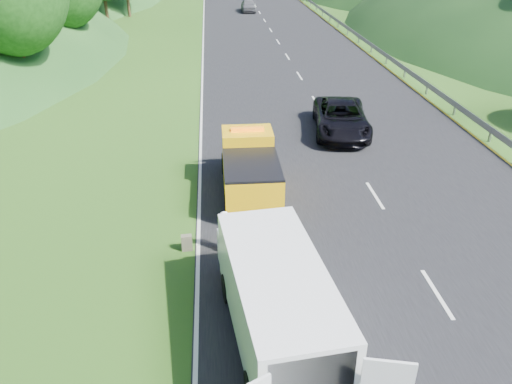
{
  "coord_description": "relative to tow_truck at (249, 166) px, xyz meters",
  "views": [
    {
      "loc": [
        -3.21,
        -12.82,
        9.37
      ],
      "look_at": [
        -1.87,
        2.3,
        1.3
      ],
      "focal_mm": 35.0,
      "sensor_mm": 36.0,
      "label": 1
    }
  ],
  "objects": [
    {
      "name": "child",
      "position": [
        0.34,
        -5.41,
        -1.15
      ],
      "size": [
        0.62,
        0.59,
        1.01
      ],
      "primitive_type": "imported",
      "rotation": [
        0.0,
        0.0,
        -0.57
      ],
      "color": "tan",
      "rests_on": "ground"
    },
    {
      "name": "tree_line_right",
      "position": [
        24.91,
        55.25,
        -1.15
      ],
      "size": [
        14.0,
        140.0,
        14.0
      ],
      "primitive_type": null,
      "color": "#255A1A",
      "rests_on": "ground"
    },
    {
      "name": "guardrail",
      "position": [
        12.21,
        47.75,
        -1.15
      ],
      "size": [
        0.06,
        140.0,
        1.52
      ],
      "primitive_type": "cube",
      "color": "gray",
      "rests_on": "ground"
    },
    {
      "name": "road_surface",
      "position": [
        4.91,
        35.25,
        -1.14
      ],
      "size": [
        14.0,
        200.0,
        0.02
      ],
      "primitive_type": "cube",
      "color": "black",
      "rests_on": "ground"
    },
    {
      "name": "passing_suv",
      "position": [
        5.15,
        6.1,
        -1.15
      ],
      "size": [
        3.39,
        5.99,
        1.58
      ],
      "primitive_type": "imported",
      "rotation": [
        0.0,
        0.0,
        -0.14
      ],
      "color": "black",
      "rests_on": "ground"
    },
    {
      "name": "tree_line_left",
      "position": [
        -17.09,
        55.25,
        -1.15
      ],
      "size": [
        14.0,
        140.0,
        14.0
      ],
      "primitive_type": null,
      "color": "#255A1A",
      "rests_on": "ground"
    },
    {
      "name": "ground",
      "position": [
        1.91,
        -4.75,
        -1.15
      ],
      "size": [
        320.0,
        320.0,
        0.0
      ],
      "primitive_type": "plane",
      "color": "#38661E",
      "rests_on": "ground"
    },
    {
      "name": "dist_car_a",
      "position": [
        3.58,
        48.07,
        -1.15
      ],
      "size": [
        1.73,
        4.29,
        1.46
      ],
      "primitive_type": "imported",
      "color": "#4F4E53",
      "rests_on": "ground"
    },
    {
      "name": "suitcase",
      "position": [
        -2.35,
        -3.86,
        -0.87
      ],
      "size": [
        0.37,
        0.23,
        0.56
      ],
      "primitive_type": "cube",
      "rotation": [
        0.0,
        0.0,
        0.1
      ],
      "color": "#5C5745",
      "rests_on": "ground"
    },
    {
      "name": "woman",
      "position": [
        -1.08,
        -4.04,
        -1.15
      ],
      "size": [
        0.48,
        0.6,
        1.48
      ],
      "primitive_type": "imported",
      "rotation": [
        0.0,
        0.0,
        1.75
      ],
      "color": "white",
      "rests_on": "ground"
    },
    {
      "name": "white_van",
      "position": [
        0.04,
        -8.04,
        0.19
      ],
      "size": [
        3.63,
        6.93,
        2.37
      ],
      "rotation": [
        0.0,
        0.0,
        0.12
      ],
      "color": "black",
      "rests_on": "ground"
    },
    {
      "name": "tow_truck",
      "position": [
        0.0,
        0.0,
        0.0
      ],
      "size": [
        2.1,
        5.49,
        2.35
      ],
      "rotation": [
        0.0,
        0.0,
        -0.0
      ],
      "color": "black",
      "rests_on": "ground"
    }
  ]
}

